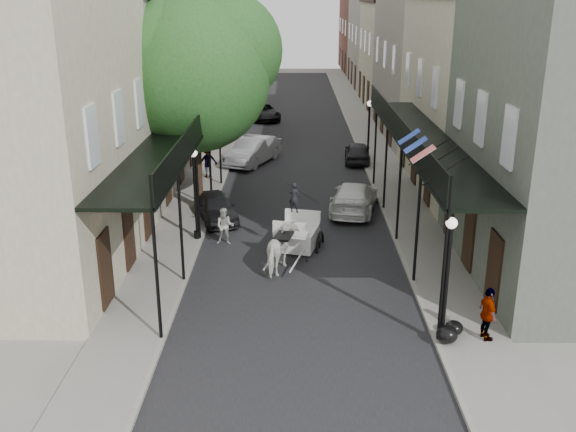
{
  "coord_description": "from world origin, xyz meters",
  "views": [
    {
      "loc": [
        -0.16,
        -18.34,
        9.52
      ],
      "look_at": [
        -0.39,
        4.51,
        1.6
      ],
      "focal_mm": 40.0,
      "sensor_mm": 36.0,
      "label": 1
    }
  ],
  "objects_px": {
    "horse": "(283,249)",
    "tree_far": "(232,54)",
    "lamppost_right_far": "(369,132)",
    "lamppost_left": "(195,193)",
    "pedestrian_walking": "(225,226)",
    "lamppost_right_near": "(447,278)",
    "car_right_far": "(357,152)",
    "car_left_mid": "(253,151)",
    "carriage": "(300,218)",
    "pedestrian_sidewalk_left": "(207,161)",
    "tree_near": "(202,68)",
    "pedestrian_sidewalk_right": "(488,314)",
    "car_left_near": "(216,207)",
    "car_right_near": "(354,197)",
    "car_left_far": "(263,112)"
  },
  "relations": [
    {
      "from": "lamppost_left",
      "to": "carriage",
      "type": "relative_size",
      "value": 1.29
    },
    {
      "from": "carriage",
      "to": "car_right_far",
      "type": "distance_m",
      "value": 13.8
    },
    {
      "from": "pedestrian_sidewalk_left",
      "to": "tree_far",
      "type": "bearing_deg",
      "value": -117.4
    },
    {
      "from": "lamppost_right_near",
      "to": "pedestrian_walking",
      "type": "distance_m",
      "value": 10.47
    },
    {
      "from": "horse",
      "to": "carriage",
      "type": "bearing_deg",
      "value": -90.0
    },
    {
      "from": "lamppost_right_far",
      "to": "horse",
      "type": "relative_size",
      "value": 1.82
    },
    {
      "from": "tree_far",
      "to": "lamppost_right_far",
      "type": "bearing_deg",
      "value": -36.51
    },
    {
      "from": "car_left_near",
      "to": "car_right_near",
      "type": "bearing_deg",
      "value": -5.87
    },
    {
      "from": "horse",
      "to": "car_right_far",
      "type": "relative_size",
      "value": 0.56
    },
    {
      "from": "car_right_near",
      "to": "car_right_far",
      "type": "relative_size",
      "value": 1.28
    },
    {
      "from": "horse",
      "to": "tree_far",
      "type": "bearing_deg",
      "value": -66.41
    },
    {
      "from": "pedestrian_sidewalk_right",
      "to": "car_left_far",
      "type": "height_order",
      "value": "pedestrian_sidewalk_right"
    },
    {
      "from": "horse",
      "to": "car_right_near",
      "type": "xyz_separation_m",
      "value": [
        3.16,
        6.79,
        -0.19
      ]
    },
    {
      "from": "car_left_far",
      "to": "carriage",
      "type": "bearing_deg",
      "value": -97.91
    },
    {
      "from": "lamppost_right_far",
      "to": "pedestrian_sidewalk_left",
      "type": "xyz_separation_m",
      "value": [
        -8.95,
        -2.78,
        -1.04
      ]
    },
    {
      "from": "pedestrian_sidewalk_left",
      "to": "car_left_mid",
      "type": "height_order",
      "value": "pedestrian_sidewalk_left"
    },
    {
      "from": "lamppost_left",
      "to": "carriage",
      "type": "bearing_deg",
      "value": -4.56
    },
    {
      "from": "lamppost_left",
      "to": "pedestrian_walking",
      "type": "xyz_separation_m",
      "value": [
        1.17,
        -0.34,
        -1.3
      ]
    },
    {
      "from": "tree_near",
      "to": "car_right_near",
      "type": "relative_size",
      "value": 2.07
    },
    {
      "from": "tree_far",
      "to": "pedestrian_sidewalk_right",
      "type": "bearing_deg",
      "value": -69.86
    },
    {
      "from": "pedestrian_sidewalk_left",
      "to": "car_right_far",
      "type": "height_order",
      "value": "pedestrian_sidewalk_left"
    },
    {
      "from": "pedestrian_sidewalk_right",
      "to": "car_right_near",
      "type": "xyz_separation_m",
      "value": [
        -2.76,
        11.85,
        -0.25
      ]
    },
    {
      "from": "pedestrian_sidewalk_left",
      "to": "car_right_far",
      "type": "bearing_deg",
      "value": -179.43
    },
    {
      "from": "lamppost_left",
      "to": "car_left_mid",
      "type": "xyz_separation_m",
      "value": [
        1.5,
        12.62,
        -1.26
      ]
    },
    {
      "from": "tree_near",
      "to": "pedestrian_sidewalk_left",
      "type": "bearing_deg",
      "value": 97.36
    },
    {
      "from": "tree_far",
      "to": "carriage",
      "type": "relative_size",
      "value": 2.99
    },
    {
      "from": "car_right_far",
      "to": "lamppost_right_near",
      "type": "bearing_deg",
      "value": 95.17
    },
    {
      "from": "carriage",
      "to": "pedestrian_walking",
      "type": "relative_size",
      "value": 1.91
    },
    {
      "from": "horse",
      "to": "car_left_near",
      "type": "relative_size",
      "value": 0.56
    },
    {
      "from": "pedestrian_walking",
      "to": "car_left_mid",
      "type": "height_order",
      "value": "car_left_mid"
    },
    {
      "from": "lamppost_left",
      "to": "pedestrian_sidewalk_left",
      "type": "height_order",
      "value": "lamppost_left"
    },
    {
      "from": "car_left_near",
      "to": "car_right_near",
      "type": "height_order",
      "value": "car_right_near"
    },
    {
      "from": "carriage",
      "to": "car_right_far",
      "type": "bearing_deg",
      "value": 88.88
    },
    {
      "from": "lamppost_left",
      "to": "pedestrian_sidewalk_left",
      "type": "relative_size",
      "value": 2.1
    },
    {
      "from": "carriage",
      "to": "car_left_mid",
      "type": "xyz_separation_m",
      "value": [
        -2.67,
        12.95,
        -0.33
      ]
    },
    {
      "from": "pedestrian_walking",
      "to": "car_right_near",
      "type": "relative_size",
      "value": 0.32
    },
    {
      "from": "car_left_mid",
      "to": "car_right_far",
      "type": "distance_m",
      "value": 6.21
    },
    {
      "from": "tree_near",
      "to": "tree_far",
      "type": "distance_m",
      "value": 14.02
    },
    {
      "from": "lamppost_right_far",
      "to": "car_left_mid",
      "type": "bearing_deg",
      "value": 174.74
    },
    {
      "from": "car_left_mid",
      "to": "pedestrian_walking",
      "type": "bearing_deg",
      "value": -69.23
    },
    {
      "from": "pedestrian_sidewalk_right",
      "to": "pedestrian_sidewalk_left",
      "type": "bearing_deg",
      "value": 22.47
    },
    {
      "from": "lamppost_left",
      "to": "pedestrian_sidewalk_right",
      "type": "distance_m",
      "value": 12.44
    },
    {
      "from": "car_left_near",
      "to": "lamppost_right_far",
      "type": "bearing_deg",
      "value": 32.94
    },
    {
      "from": "tree_near",
      "to": "lamppost_left",
      "type": "bearing_deg",
      "value": -88.66
    },
    {
      "from": "tree_near",
      "to": "car_right_far",
      "type": "height_order",
      "value": "tree_near"
    },
    {
      "from": "lamppost_right_near",
      "to": "car_right_far",
      "type": "bearing_deg",
      "value": 91.36
    },
    {
      "from": "car_left_mid",
      "to": "lamppost_right_far",
      "type": "bearing_deg",
      "value": 16.95
    },
    {
      "from": "car_left_mid",
      "to": "car_right_near",
      "type": "relative_size",
      "value": 1.03
    },
    {
      "from": "lamppost_left",
      "to": "lamppost_right_far",
      "type": "height_order",
      "value": "same"
    },
    {
      "from": "lamppost_right_near",
      "to": "horse",
      "type": "relative_size",
      "value": 1.82
    }
  ]
}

